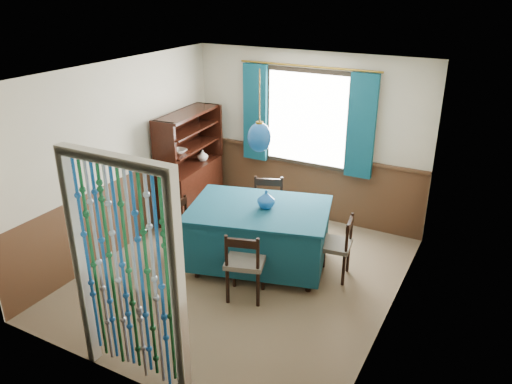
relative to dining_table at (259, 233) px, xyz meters
The scene contains 22 objects.
floor 0.57m from the dining_table, 103.71° to the right, with size 4.00×4.00×0.00m, color brown.
ceiling 2.06m from the dining_table, 103.71° to the right, with size 4.00×4.00×0.00m, color silver.
wall_back 1.85m from the dining_table, 92.67° to the left, with size 3.60×3.60×0.00m, color #C1B79E.
wall_front 2.45m from the dining_table, 91.93° to the right, with size 3.60×3.60×0.00m, color #C1B79E.
wall_left 2.06m from the dining_table, behind, with size 4.00×4.00×0.00m, color #C1B79E.
wall_right 1.92m from the dining_table, 10.55° to the right, with size 4.00×4.00×0.00m, color #C1B79E.
wainscot_back 1.67m from the dining_table, 92.69° to the left, with size 3.60×3.60×0.00m, color #492D1B.
wainscot_front 2.31m from the dining_table, 91.94° to the right, with size 3.60×3.60×0.00m, color #492D1B.
wainscot_left 1.89m from the dining_table, behind, with size 4.00×4.00×0.00m, color #492D1B.
wainscot_right 1.74m from the dining_table, 10.64° to the right, with size 4.00×4.00×0.00m, color #492D1B.
window 1.96m from the dining_table, 92.75° to the left, with size 1.32×0.12×1.42m, color black.
doorway 2.34m from the dining_table, 91.98° to the right, with size 1.16×0.12×2.18m, color silver, non-canonical shape.
dining_table is the anchor object (origin of this frame).
chair_near 0.72m from the dining_table, 75.09° to the right, with size 0.53×0.52×0.87m.
chair_far 0.71m from the dining_table, 108.59° to the left, with size 0.57×0.56×0.90m.
chair_left 0.95m from the dining_table, 164.07° to the right, with size 0.39×0.41×0.81m.
chair_right 0.98m from the dining_table, 13.35° to the left, with size 0.44×0.46×0.81m.
sideboard 1.86m from the dining_table, 152.12° to the left, with size 0.53×1.28×1.63m.
pendant_lamp 1.25m from the dining_table, behind, with size 0.28×0.28×0.96m.
vase_table 0.46m from the dining_table, 29.79° to the left, with size 0.20×0.20×0.21m, color navy.
bowl_shelf 1.80m from the dining_table, 161.00° to the left, with size 0.24×0.24×0.06m, color beige.
vase_sideboard 1.99m from the dining_table, 144.45° to the left, with size 0.18×0.18×0.19m, color beige.
Camera 1 is at (2.66, -4.59, 3.40)m, focal length 35.00 mm.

